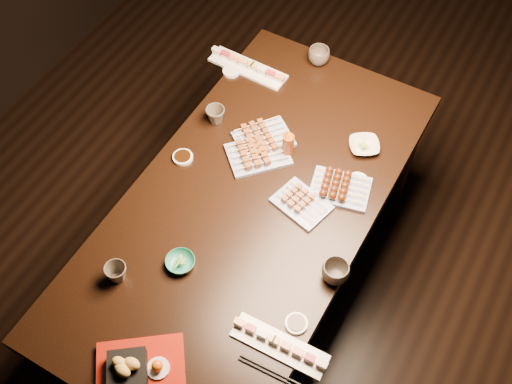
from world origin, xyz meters
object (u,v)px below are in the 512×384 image
at_px(tempura_tray, 139,368).
at_px(teacup_far_right, 319,56).
at_px(dining_table, 250,252).
at_px(yakitori_plate_left, 264,136).
at_px(sushi_platter_far, 248,65).
at_px(teacup_near_left, 116,273).
at_px(yakitori_plate_right, 302,201).
at_px(edamame_bowl_cream, 364,146).
at_px(teacup_mid_right, 335,272).
at_px(sushi_platter_near, 280,344).
at_px(edamame_bowl_green, 180,263).
at_px(teacup_far_left, 215,115).
at_px(yakitori_plate_center, 258,151).
at_px(condiment_bottle, 288,142).

relative_size(tempura_tray, teacup_far_right, 2.96).
height_order(dining_table, yakitori_plate_left, yakitori_plate_left).
distance_m(sushi_platter_far, teacup_near_left, 1.15).
height_order(dining_table, sushi_platter_far, sushi_platter_far).
distance_m(yakitori_plate_right, edamame_bowl_cream, 0.39).
relative_size(sushi_platter_far, teacup_mid_right, 3.68).
height_order(teacup_near_left, teacup_mid_right, teacup_mid_right).
relative_size(sushi_platter_near, edamame_bowl_green, 3.12).
bearing_deg(yakitori_plate_left, dining_table, -123.31).
height_order(yakitori_plate_left, teacup_far_left, teacup_far_left).
xyz_separation_m(teacup_mid_right, teacup_far_right, (-0.54, 0.95, -0.00)).
bearing_deg(sushi_platter_near, dining_table, 128.26).
relative_size(sushi_platter_near, teacup_far_right, 3.46).
xyz_separation_m(dining_table, yakitori_plate_center, (-0.09, 0.22, 0.41)).
bearing_deg(edamame_bowl_cream, teacup_mid_right, -75.67).
bearing_deg(dining_table, sushi_platter_near, -62.90).
height_order(teacup_far_right, condiment_bottle, condiment_bottle).
relative_size(yakitori_plate_center, yakitori_plate_left, 1.06).
bearing_deg(yakitori_plate_center, edamame_bowl_cream, -12.08).
bearing_deg(teacup_far_left, yakitori_plate_left, 2.20).
bearing_deg(teacup_far_right, teacup_far_left, -112.35).
bearing_deg(yakitori_plate_right, teacup_far_left, 173.30).
relative_size(yakitori_plate_center, edamame_bowl_green, 2.25).
height_order(yakitori_plate_left, edamame_bowl_cream, yakitori_plate_left).
distance_m(edamame_bowl_green, condiment_bottle, 0.66).
bearing_deg(teacup_far_left, sushi_platter_far, 96.38).
height_order(yakitori_plate_right, teacup_far_right, teacup_far_right).
bearing_deg(yakitori_plate_right, sushi_platter_near, -55.26).
bearing_deg(yakitori_plate_right, teacup_near_left, -110.57).
relative_size(tempura_tray, condiment_bottle, 1.98).
relative_size(sushi_platter_near, sushi_platter_far, 0.92).
distance_m(yakitori_plate_left, edamame_bowl_green, 0.66).
bearing_deg(sushi_platter_far, edamame_bowl_cream, 167.79).
relative_size(teacup_near_left, condiment_bottle, 0.55).
height_order(edamame_bowl_cream, teacup_mid_right, teacup_mid_right).
distance_m(tempura_tray, teacup_mid_right, 0.75).
bearing_deg(dining_table, yakitori_plate_right, 15.83).
height_order(yakitori_plate_right, edamame_bowl_green, yakitori_plate_right).
height_order(sushi_platter_near, teacup_mid_right, teacup_mid_right).
distance_m(yakitori_plate_left, teacup_far_left, 0.23).
distance_m(edamame_bowl_cream, teacup_far_left, 0.63).
xyz_separation_m(yakitori_plate_center, yakitori_plate_right, (0.26, -0.13, -0.00)).
height_order(dining_table, teacup_mid_right, teacup_mid_right).
relative_size(teacup_mid_right, condiment_bottle, 0.69).
bearing_deg(sushi_platter_far, teacup_far_right, -140.72).
distance_m(sushi_platter_near, condiment_bottle, 0.83).
bearing_deg(teacup_mid_right, teacup_near_left, -150.21).
xyz_separation_m(yakitori_plate_left, teacup_mid_right, (0.53, -0.43, 0.01)).
distance_m(yakitori_plate_right, edamame_bowl_green, 0.52).
bearing_deg(teacup_near_left, teacup_mid_right, 29.79).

